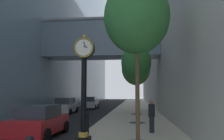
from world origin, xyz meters
TOP-DOWN VIEW (x-y plane):
  - ground_plane at (0.00, 27.00)m, footprint 110.00×110.00m
  - sidewalk_right at (2.63, 30.00)m, footprint 5.25×80.00m
  - street_clock at (0.67, 6.60)m, footprint 0.84×0.55m
  - bollard_third at (0.29, 9.12)m, footprint 0.22×0.22m
  - street_tree_near at (2.83, 7.41)m, footprint 2.90×2.90m
  - street_tree_mid_near at (2.83, 13.89)m, footprint 2.16×2.16m
  - street_tree_mid_far at (2.83, 20.38)m, footprint 2.82×2.82m
  - pedestrian_walking at (3.58, 9.92)m, footprint 0.38×0.38m
  - car_white_near at (-3.61, 29.74)m, footprint 2.12×4.17m
  - car_silver_mid at (-4.79, 21.95)m, footprint 2.09×4.67m
  - car_red_far at (-2.16, 8.98)m, footprint 2.11×4.03m

SIDE VIEW (x-z plane):
  - ground_plane at x=0.00m, z-range 0.00..0.00m
  - sidewalk_right at x=2.63m, z-range 0.00..0.14m
  - bollard_third at x=0.29m, z-range 0.16..1.25m
  - car_red_far at x=-2.16m, z-range -0.02..1.57m
  - car_white_near at x=-3.61m, z-range -0.03..1.66m
  - car_silver_mid at x=-4.79m, z-range -0.03..1.67m
  - pedestrian_walking at x=3.58m, z-range 0.20..1.93m
  - street_clock at x=0.67m, z-range 0.36..4.84m
  - street_tree_mid_near at x=2.83m, z-range 1.62..7.12m
  - street_tree_mid_far at x=2.83m, z-range 1.55..7.65m
  - street_tree_near at x=2.83m, z-range 2.01..9.12m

